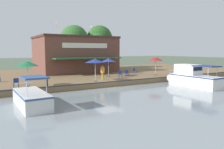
{
  "coord_description": "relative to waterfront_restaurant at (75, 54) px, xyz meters",
  "views": [
    {
      "loc": [
        19.79,
        -11.29,
        3.94
      ],
      "look_at": [
        -1.0,
        1.03,
        1.3
      ],
      "focal_mm": 35.0,
      "sensor_mm": 36.0,
      "label": 1
    }
  ],
  "objects": [
    {
      "name": "person_near_entrance",
      "position": [
        11.02,
        -0.87,
        -1.78
      ],
      "size": [
        0.46,
        0.46,
        1.62
      ],
      "color": "gold",
      "rests_on": "quay_deck"
    },
    {
      "name": "cafe_chair_far_corner_seat",
      "position": [
        10.21,
        3.1,
        -2.31
      ],
      "size": [
        0.52,
        0.52,
        0.85
      ],
      "color": "navy",
      "rests_on": "quay_deck"
    },
    {
      "name": "ground_plane",
      "position": [
        13.5,
        -1.51,
        -3.38
      ],
      "size": [
        220.0,
        220.0,
        0.0
      ],
      "primitive_type": "plane",
      "color": "#4C5B47"
    },
    {
      "name": "waterfront_restaurant",
      "position": [
        0.0,
        0.0,
        0.0
      ],
      "size": [
        10.57,
        11.77,
        7.69
      ],
      "color": "brown",
      "rests_on": "quay_deck"
    },
    {
      "name": "patio_umbrella_by_entrance",
      "position": [
        11.95,
        -9.26,
        -0.62
      ],
      "size": [
        2.04,
        2.04,
        2.43
      ],
      "color": "#B7B7B7",
      "rests_on": "quay_deck"
    },
    {
      "name": "tree_upstream_bank",
      "position": [
        -3.55,
        6.26,
        2.73
      ],
      "size": [
        5.12,
        4.88,
        8.08
      ],
      "color": "brown",
      "rests_on": "quay_deck"
    },
    {
      "name": "quay_edge_fender",
      "position": [
        13.4,
        -1.51,
        -2.73
      ],
      "size": [
        0.2,
        50.4,
        0.1
      ],
      "primitive_type": "cube",
      "color": "#2D2D33",
      "rests_on": "quay_deck"
    },
    {
      "name": "cafe_chair_facing_river",
      "position": [
        10.56,
        1.86,
        -2.31
      ],
      "size": [
        0.51,
        0.51,
        0.85
      ],
      "color": "navy",
      "rests_on": "quay_deck"
    },
    {
      "name": "motorboat_far_downstream",
      "position": [
        17.24,
        -10.07,
        -2.71
      ],
      "size": [
        5.62,
        1.88,
        2.22
      ],
      "color": "silver",
      "rests_on": "river_water"
    },
    {
      "name": "tree_downstream_bank",
      "position": [
        -3.9,
        1.33,
        2.45
      ],
      "size": [
        5.31,
        5.06,
        7.9
      ],
      "color": "brown",
      "rests_on": "quay_deck"
    },
    {
      "name": "cafe_chair_under_first_umbrella",
      "position": [
        11.96,
        -10.3,
        -2.31
      ],
      "size": [
        0.51,
        0.51,
        0.85
      ],
      "color": "navy",
      "rests_on": "quay_deck"
    },
    {
      "name": "cafe_chair_beside_entrance",
      "position": [
        8.16,
        5.87,
        -2.31
      ],
      "size": [
        0.55,
        0.55,
        0.85
      ],
      "color": "navy",
      "rests_on": "quay_deck"
    },
    {
      "name": "patio_umbrella_far_corner",
      "position": [
        11.9,
        -2.25,
        -0.53
      ],
      "size": [
        2.24,
        2.24,
        2.5
      ],
      "color": "#B7B7B7",
      "rests_on": "quay_deck"
    },
    {
      "name": "motorboat_distant_upstream",
      "position": [
        17.22,
        6.66,
        -2.4
      ],
      "size": [
        6.67,
        2.06,
        2.36
      ],
      "color": "white",
      "rests_on": "river_water"
    },
    {
      "name": "patio_umbrella_mid_patio_right",
      "position": [
        10.5,
        7.71,
        -0.55
      ],
      "size": [
        2.0,
        2.0,
        2.52
      ],
      "color": "#B7B7B7",
      "rests_on": "quay_deck"
    },
    {
      "name": "mooring_post",
      "position": [
        13.15,
        -7.81,
        -2.26
      ],
      "size": [
        0.22,
        0.22,
        1.03
      ],
      "color": "#473323",
      "rests_on": "quay_deck"
    },
    {
      "name": "patio_umbrella_near_quay_edge",
      "position": [
        8.7,
        1.24,
        -0.65
      ],
      "size": [
        1.98,
        1.98,
        2.38
      ],
      "color": "#B7B7B7",
      "rests_on": "quay_deck"
    },
    {
      "name": "quay_deck",
      "position": [
        2.5,
        -1.51,
        -3.08
      ],
      "size": [
        22.0,
        56.0,
        0.6
      ],
      "primitive_type": "cube",
      "color": "brown",
      "rests_on": "ground"
    }
  ]
}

